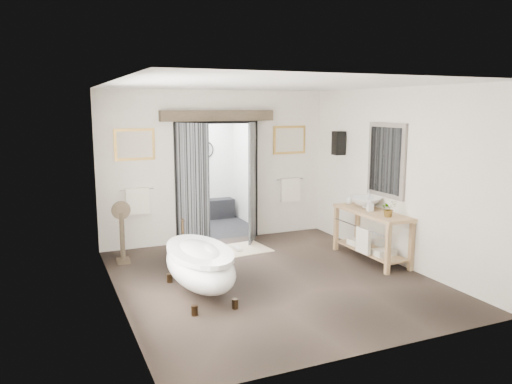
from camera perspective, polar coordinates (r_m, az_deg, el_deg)
ground_plane at (r=7.70m, az=1.80°, el=-9.91°), size 5.00×5.00×0.00m
room_shell at (r=7.16m, az=2.05°, el=3.88°), size 4.52×5.02×2.91m
shower_room at (r=11.12m, az=-6.97°, el=0.97°), size 2.22×2.01×2.51m
back_wall_dressing at (r=9.45m, az=-4.15°, el=3.50°), size 3.82×0.75×2.52m
clawfoot_tub at (r=7.00m, az=-6.47°, el=-8.19°), size 0.83×1.85×0.90m
vanity at (r=8.69m, az=12.98°, el=-4.38°), size 0.57×1.60×0.85m
pedestal_mirror at (r=8.62m, az=-15.04°, el=-4.94°), size 0.31×0.20×1.06m
rug at (r=9.15m, az=-2.40°, el=-6.64°), size 1.28×0.92×0.01m
slippers at (r=9.09m, az=-2.92°, el=-6.53°), size 0.37×0.28×0.05m
basin at (r=8.86m, az=12.43°, el=-1.19°), size 0.72×0.72×0.19m
plant at (r=8.23m, az=14.92°, el=-1.84°), size 0.25×0.22×0.27m
soap_bottle_a at (r=8.60m, az=12.93°, el=-1.48°), size 0.11×0.11×0.20m
soap_bottle_b at (r=9.17m, az=10.57°, el=-0.85°), size 0.13×0.13×0.16m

